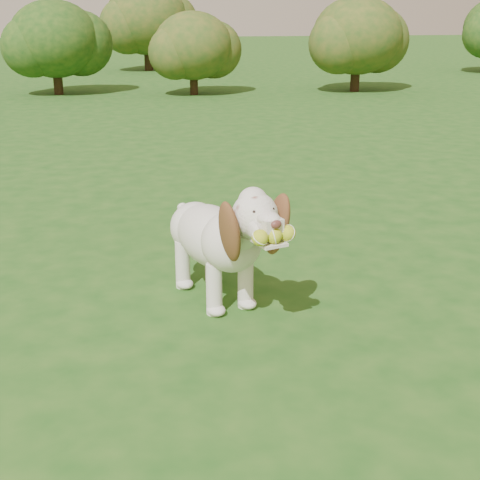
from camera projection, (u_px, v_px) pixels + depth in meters
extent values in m
plane|color=#1A4B15|center=(227.00, 259.00, 4.11)|extent=(80.00, 80.00, 0.00)
ellipsoid|color=silver|center=(212.00, 236.00, 3.46)|extent=(0.46, 0.65, 0.31)
ellipsoid|color=silver|center=(231.00, 242.00, 3.27)|extent=(0.38, 0.38, 0.30)
ellipsoid|color=silver|center=(195.00, 227.00, 3.64)|extent=(0.34, 0.34, 0.28)
cylinder|color=silver|center=(243.00, 233.00, 3.14)|extent=(0.22, 0.27, 0.24)
sphere|color=silver|center=(255.00, 215.00, 3.01)|extent=(0.27, 0.27, 0.21)
sphere|color=silver|center=(253.00, 202.00, 3.01)|extent=(0.17, 0.17, 0.14)
cube|color=silver|center=(268.00, 223.00, 2.91)|extent=(0.12, 0.14, 0.06)
ellipsoid|color=#592D28|center=(276.00, 225.00, 2.85)|extent=(0.06, 0.05, 0.04)
cube|color=silver|center=(270.00, 243.00, 2.93)|extent=(0.15, 0.16, 0.01)
ellipsoid|color=brown|center=(230.00, 232.00, 2.98)|extent=(0.15, 0.22, 0.33)
ellipsoid|color=brown|center=(277.00, 224.00, 3.09)|extent=(0.17, 0.20, 0.33)
cylinder|color=silver|center=(186.00, 215.00, 3.73)|extent=(0.09, 0.16, 0.12)
cylinder|color=silver|center=(214.00, 289.00, 3.32)|extent=(0.10, 0.10, 0.27)
cylinder|color=silver|center=(246.00, 283.00, 3.40)|extent=(0.10, 0.10, 0.27)
cylinder|color=silver|center=(183.00, 264.00, 3.65)|extent=(0.10, 0.10, 0.27)
cylinder|color=silver|center=(212.00, 259.00, 3.73)|extent=(0.10, 0.10, 0.27)
sphere|color=yellow|center=(260.00, 238.00, 2.85)|extent=(0.09, 0.09, 0.07)
sphere|color=yellow|center=(274.00, 235.00, 2.88)|extent=(0.09, 0.09, 0.07)
sphere|color=yellow|center=(288.00, 233.00, 2.92)|extent=(0.09, 0.09, 0.07)
cylinder|color=#382314|center=(194.00, 82.00, 12.26)|extent=(0.15, 0.15, 0.48)
ellipsoid|color=#164214|center=(193.00, 46.00, 12.05)|extent=(1.43, 1.43, 1.21)
cylinder|color=#382314|center=(148.00, 57.00, 17.36)|extent=(0.22, 0.22, 0.70)
ellipsoid|color=#164214|center=(147.00, 19.00, 17.06)|extent=(2.11, 2.11, 1.79)
cylinder|color=#382314|center=(58.00, 80.00, 12.29)|extent=(0.17, 0.17, 0.54)
ellipsoid|color=#164214|center=(54.00, 39.00, 12.05)|extent=(1.62, 1.62, 1.37)
cylinder|color=#382314|center=(355.00, 76.00, 12.76)|extent=(0.17, 0.17, 0.56)
ellipsoid|color=#164214|center=(357.00, 36.00, 12.52)|extent=(1.69, 1.69, 1.43)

